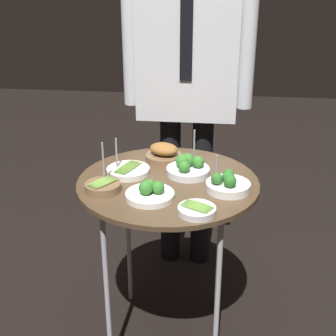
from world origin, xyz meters
The scene contains 10 objects.
ground_plane centered at (0.00, 0.00, 0.00)m, with size 8.00×8.00×0.00m, color black.
serving_cart centered at (0.00, 0.00, 0.67)m, with size 0.67×0.67×0.73m.
bowl_broccoli_front_right centered at (0.07, 0.06, 0.75)m, with size 0.17×0.17×0.17m.
bowl_broccoli_back_left centered at (-0.04, -0.15, 0.75)m, with size 0.17×0.17×0.07m.
bowl_asparagus_mid_left centered at (-0.16, 0.04, 0.74)m, with size 0.16×0.16×0.14m.
bowl_roast_mid_right centered at (-0.04, 0.20, 0.75)m, with size 0.15×0.15×0.07m.
bowl_broccoli_front_center centered at (0.22, -0.06, 0.75)m, with size 0.16×0.16×0.13m.
bowl_asparagus_center centered at (0.12, -0.24, 0.74)m, with size 0.12×0.12×0.03m.
bowl_asparagus_front_left centered at (-0.22, -0.11, 0.74)m, with size 0.13×0.13×0.17m.
waiter_figure centered at (0.02, 0.57, 1.03)m, with size 0.60×0.23×1.62m.
Camera 1 is at (0.18, -1.55, 1.46)m, focal length 50.00 mm.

